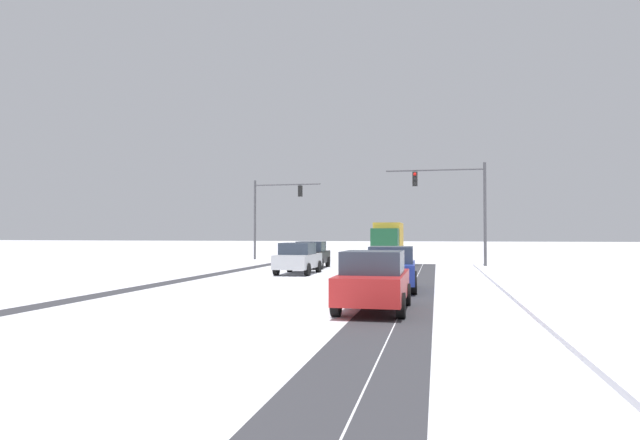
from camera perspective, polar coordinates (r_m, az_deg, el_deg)
wheel_track_left_lane at (r=24.17m, az=-15.71°, el=-6.33°), size 0.95×34.64×0.01m
wheel_track_right_lane at (r=21.47m, az=8.01°, el=-6.99°), size 1.08×34.64×0.01m
wheel_track_center at (r=21.42m, az=10.68°, el=-7.00°), size 0.84×34.64×0.01m
sidewalk_kerb_right at (r=20.30m, az=24.42°, el=-7.04°), size 4.00×34.64×0.12m
traffic_signal_near_right at (r=35.14m, az=14.03°, el=2.42°), size 6.15×0.38×6.50m
traffic_signal_far_left at (r=45.06m, az=-4.96°, el=1.50°), size 5.64×0.38×6.50m
car_black_lead at (r=33.59m, az=-0.90°, el=-3.62°), size 1.95×4.16×1.62m
car_silver_second at (r=28.61m, az=-2.30°, el=-3.99°), size 1.85×4.11×1.62m
car_blue_third at (r=20.42m, az=7.45°, el=-4.99°), size 1.96×4.16×1.62m
car_red_fourth at (r=14.99m, az=5.60°, el=-6.29°), size 1.84×4.10×1.62m
box_truck_delivery at (r=46.35m, az=7.09°, el=-2.00°), size 2.33×7.41×3.02m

